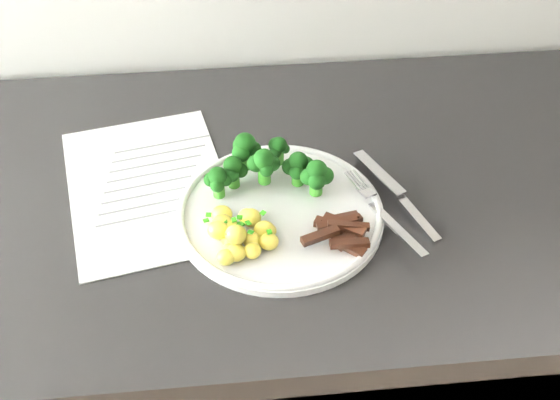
# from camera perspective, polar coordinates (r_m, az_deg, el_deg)

# --- Properties ---
(counter) EXTENTS (2.44, 0.61, 0.92)m
(counter) POSITION_cam_1_polar(r_m,az_deg,el_deg) (1.30, -3.32, -14.42)
(counter) COLOR black
(counter) RESTS_ON ground
(recipe_paper) EXTENTS (0.27, 0.34, 0.00)m
(recipe_paper) POSITION_cam_1_polar(r_m,az_deg,el_deg) (0.96, -10.94, 1.16)
(recipe_paper) COLOR silver
(recipe_paper) RESTS_ON counter
(plate) EXTENTS (0.27, 0.27, 0.02)m
(plate) POSITION_cam_1_polar(r_m,az_deg,el_deg) (0.90, 0.00, -1.03)
(plate) COLOR silver
(plate) RESTS_ON counter
(broccoli) EXTENTS (0.17, 0.10, 0.07)m
(broccoli) POSITION_cam_1_polar(r_m,az_deg,el_deg) (0.91, -0.92, 2.94)
(broccoli) COLOR #2A6C1A
(broccoli) RESTS_ON plate
(potatoes) EXTENTS (0.09, 0.10, 0.04)m
(potatoes) POSITION_cam_1_polar(r_m,az_deg,el_deg) (0.85, -3.60, -2.76)
(potatoes) COLOR #FBE557
(potatoes) RESTS_ON plate
(beef_strips) EXTENTS (0.09, 0.08, 0.02)m
(beef_strips) POSITION_cam_1_polar(r_m,az_deg,el_deg) (0.87, 5.17, -2.57)
(beef_strips) COLOR black
(beef_strips) RESTS_ON plate
(fork) EXTENTS (0.08, 0.17, 0.02)m
(fork) POSITION_cam_1_polar(r_m,az_deg,el_deg) (0.89, 8.86, -1.30)
(fork) COLOR silver
(fork) RESTS_ON plate
(knife) EXTENTS (0.08, 0.18, 0.02)m
(knife) POSITION_cam_1_polar(r_m,az_deg,el_deg) (0.92, 10.45, -0.39)
(knife) COLOR silver
(knife) RESTS_ON plate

